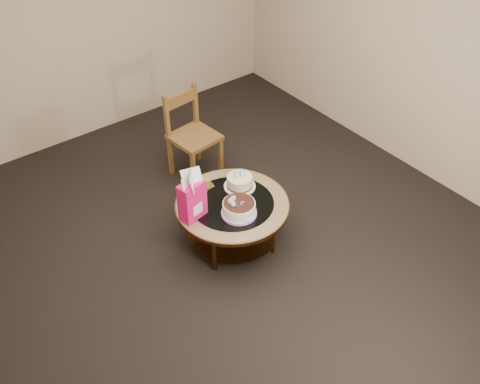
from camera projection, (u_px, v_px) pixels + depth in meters
ground at (233, 240)px, 5.00m from camera, size 5.00×5.00×0.00m
room_walls at (231, 94)px, 4.01m from camera, size 4.52×5.02×2.61m
coffee_table at (232, 209)px, 4.76m from camera, size 1.02×1.02×0.46m
decorated_cake at (239, 209)px, 4.55m from camera, size 0.31×0.31×0.18m
cream_cake at (240, 182)px, 4.84m from camera, size 0.29×0.29×0.18m
gift_bag at (192, 196)px, 4.43m from camera, size 0.25×0.20×0.46m
pillar_candle at (206, 184)px, 4.85m from camera, size 0.12×0.12×0.09m
dining_chair at (192, 135)px, 5.49m from camera, size 0.48×0.48×0.95m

